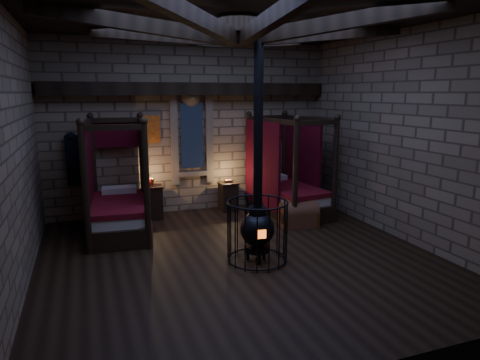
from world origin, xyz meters
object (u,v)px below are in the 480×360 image
object	(u,v)px
bed_left	(119,205)
stove	(257,226)
trunk_left	(133,234)
trunk_right	(299,215)
bed_right	(286,190)

from	to	relation	value
bed_left	stove	distance (m)	3.33
trunk_left	stove	xyz separation A→B (m)	(1.99, -1.58, 0.42)
stove	bed_left	bearing A→B (deg)	138.17
bed_left	trunk_right	size ratio (longest dim) A/B	2.72
trunk_left	stove	world-z (taller)	stove
trunk_left	trunk_right	xyz separation A→B (m)	(3.63, -0.04, 0.04)
trunk_left	trunk_right	distance (m)	3.63
bed_right	trunk_right	xyz separation A→B (m)	(-0.24, -1.12, -0.32)
trunk_left	stove	size ratio (longest dim) A/B	0.20
bed_left	trunk_left	bearing A→B (deg)	-74.38
bed_right	trunk_left	bearing A→B (deg)	-170.95
bed_left	trunk_right	world-z (taller)	bed_left
bed_right	stove	size ratio (longest dim) A/B	0.59
trunk_right	stove	size ratio (longest dim) A/B	0.22
trunk_left	bed_left	bearing A→B (deg)	115.89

